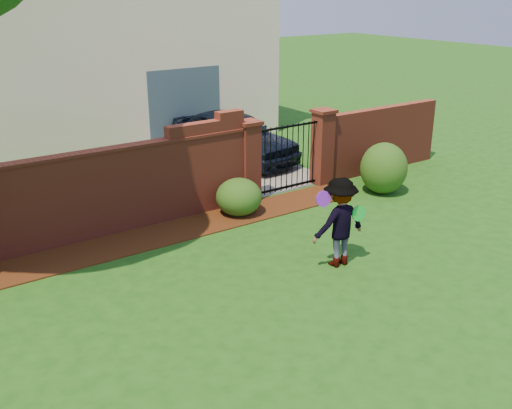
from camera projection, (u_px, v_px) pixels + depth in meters
ground at (265, 303)px, 9.21m from camera, size 80.00×80.00×0.01m
mulch_bed at (124, 244)px, 11.26m from camera, size 11.10×1.08×0.03m
brick_wall at (53, 201)px, 10.88m from camera, size 8.70×0.31×2.16m
brick_wall_return at (380, 139)px, 15.51m from camera, size 4.00×0.25×1.70m
pillar_left at (249, 161)px, 13.23m from camera, size 0.50×0.50×1.88m
pillar_right at (322, 147)px, 14.40m from camera, size 0.50×0.50×1.88m
iron_gate at (287, 158)px, 13.85m from camera, size 1.78×0.03×1.60m
driveway at (203, 155)px, 17.22m from camera, size 3.20×8.00×0.01m
house at (64, 38)px, 17.85m from camera, size 12.40×6.40×6.30m
car at (241, 138)px, 16.28m from camera, size 2.40×4.37×1.41m
shrub_left at (239, 197)px, 12.59m from camera, size 1.00×1.00×0.82m
shrub_middle at (384, 168)px, 13.87m from camera, size 1.11×1.11×1.23m
shrub_right at (381, 167)px, 14.70m from camera, size 0.88×0.88×0.78m
man at (340, 223)px, 10.17m from camera, size 1.08×0.67×1.61m
frisbee_purple at (323, 199)px, 9.82m from camera, size 0.29×0.13×0.27m
frisbee_green at (359, 213)px, 10.13m from camera, size 0.29×0.09×0.29m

